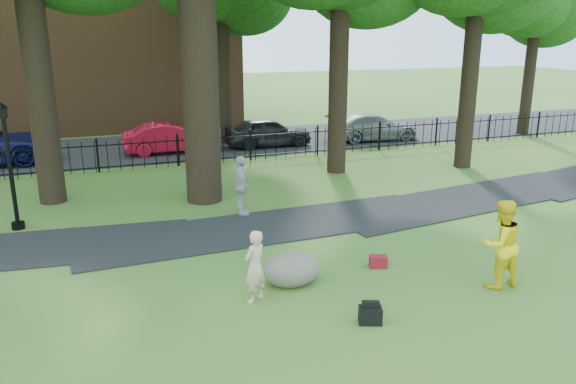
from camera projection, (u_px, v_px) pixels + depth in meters
name	position (u px, v px, depth m)	size (l,w,h in m)	color
ground	(277.00, 294.00, 11.46)	(120.00, 120.00, 0.00)	#376724
footpath	(265.00, 228.00, 15.31)	(36.00, 2.60, 0.03)	black
street	(164.00, 147.00, 25.89)	(80.00, 7.00, 0.02)	black
iron_fence	(178.00, 151.00, 22.12)	(44.00, 0.04, 1.20)	black
brick_building	(60.00, 15.00, 30.12)	(18.00, 8.00, 12.00)	brown
woman	(255.00, 266.00, 10.97)	(0.54, 0.35, 1.48)	#CFB48E
man	(500.00, 244.00, 11.55)	(0.92, 0.72, 1.89)	yellow
pedestrian	(241.00, 186.00, 16.11)	(1.03, 0.43, 1.75)	#A8A8AC
boulder	(292.00, 267.00, 11.86)	(1.25, 0.94, 0.73)	#615C51
lamppost	(10.00, 169.00, 14.76)	(0.34, 0.34, 3.42)	black
backpack	(370.00, 315.00, 10.27)	(0.42, 0.26, 0.32)	black
red_bag	(378.00, 261.00, 12.72)	(0.39, 0.25, 0.27)	maroon
red_sedan	(170.00, 138.00, 24.51)	(1.41, 4.03, 1.33)	#AB0D26
grey_car	(268.00, 132.00, 25.85)	(1.60, 3.98, 1.36)	black
silver_car	(373.00, 127.00, 27.34)	(1.82, 4.47, 1.30)	gray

